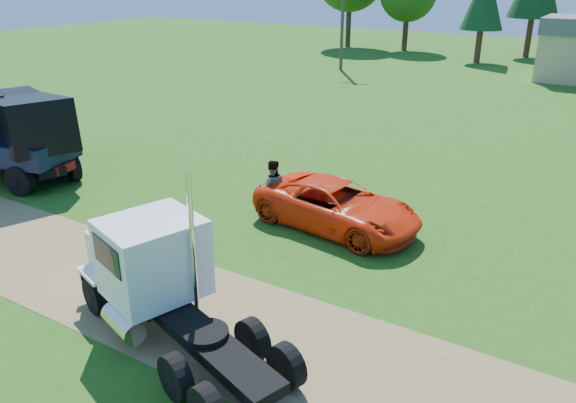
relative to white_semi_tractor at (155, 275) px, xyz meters
The scene contains 7 objects.
ground 1.85m from the white_semi_tractor, 44.32° to the left, with size 140.00×140.00×0.00m, color #275312.
dirt_track 1.84m from the white_semi_tractor, 44.32° to the left, with size 120.00×4.20×0.01m, color olive.
white_semi_tractor is the anchor object (origin of this frame).
black_dump_truck 14.01m from the white_semi_tractor, 156.69° to the left, with size 8.22×4.96×3.52m.
orange_pickup 7.30m from the white_semi_tractor, 81.50° to the left, with size 2.60×5.64×1.57m, color red.
spectator_a 0.66m from the white_semi_tractor, behind, with size 0.71×0.47×1.95m, color #999999.
spectator_b 7.15m from the white_semi_tractor, 100.78° to the left, with size 0.96×0.75×1.97m, color #999999.
Camera 1 is at (7.71, -8.93, 7.93)m, focal length 35.00 mm.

